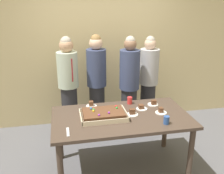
{
  "coord_description": "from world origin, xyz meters",
  "views": [
    {
      "loc": [
        -0.71,
        -2.86,
        2.24
      ],
      "look_at": [
        -0.09,
        0.15,
        1.15
      ],
      "focal_mm": 40.84,
      "sensor_mm": 36.0,
      "label": 1
    }
  ],
  "objects_px": {
    "party_table": "(121,122)",
    "drink_cup_nearest": "(166,120)",
    "person_green_shirt_behind": "(129,86)",
    "plated_slice_near_right": "(132,113)",
    "person_striped_tie_right": "(97,83)",
    "person_far_right_suit": "(148,82)",
    "plated_slice_far_left": "(153,103)",
    "plated_slice_far_right": "(91,105)",
    "drink_cup_middle": "(130,100)",
    "plated_slice_center_front": "(161,111)",
    "sheet_cake": "(104,114)",
    "cake_server_utensil": "(68,132)",
    "person_serving_front": "(69,86)",
    "plated_slice_near_left": "(141,108)"
  },
  "relations": [
    {
      "from": "party_table",
      "to": "drink_cup_middle",
      "type": "xyz_separation_m",
      "value": [
        0.21,
        0.37,
        0.14
      ]
    },
    {
      "from": "person_striped_tie_right",
      "to": "plated_slice_far_right",
      "type": "bearing_deg",
      "value": -10.0
    },
    {
      "from": "plated_slice_center_front",
      "to": "person_serving_front",
      "type": "bearing_deg",
      "value": 137.7
    },
    {
      "from": "plated_slice_near_right",
      "to": "drink_cup_nearest",
      "type": "bearing_deg",
      "value": -44.2
    },
    {
      "from": "plated_slice_far_right",
      "to": "drink_cup_middle",
      "type": "xyz_separation_m",
      "value": [
        0.55,
        -0.02,
        0.03
      ]
    },
    {
      "from": "plated_slice_far_left",
      "to": "person_far_right_suit",
      "type": "distance_m",
      "value": 0.87
    },
    {
      "from": "person_far_right_suit",
      "to": "person_green_shirt_behind",
      "type": "bearing_deg",
      "value": -20.74
    },
    {
      "from": "plated_slice_near_left",
      "to": "person_far_right_suit",
      "type": "xyz_separation_m",
      "value": [
        0.43,
        0.94,
        0.04
      ]
    },
    {
      "from": "person_serving_front",
      "to": "sheet_cake",
      "type": "bearing_deg",
      "value": 0.0
    },
    {
      "from": "party_table",
      "to": "person_serving_front",
      "type": "height_order",
      "value": "person_serving_front"
    },
    {
      "from": "drink_cup_middle",
      "to": "person_serving_front",
      "type": "xyz_separation_m",
      "value": [
        -0.83,
        0.67,
        0.04
      ]
    },
    {
      "from": "drink_cup_middle",
      "to": "party_table",
      "type": "bearing_deg",
      "value": -119.78
    },
    {
      "from": "sheet_cake",
      "to": "drink_cup_nearest",
      "type": "relative_size",
      "value": 5.87
    },
    {
      "from": "drink_cup_nearest",
      "to": "cake_server_utensil",
      "type": "xyz_separation_m",
      "value": [
        -1.17,
        0.03,
        -0.05
      ]
    },
    {
      "from": "party_table",
      "to": "person_green_shirt_behind",
      "type": "distance_m",
      "value": 0.97
    },
    {
      "from": "plated_slice_near_left",
      "to": "person_far_right_suit",
      "type": "bearing_deg",
      "value": 65.61
    },
    {
      "from": "plated_slice_near_right",
      "to": "person_far_right_suit",
      "type": "height_order",
      "value": "person_far_right_suit"
    },
    {
      "from": "sheet_cake",
      "to": "plated_slice_far_right",
      "type": "xyz_separation_m",
      "value": [
        -0.11,
        0.37,
        -0.02
      ]
    },
    {
      "from": "plated_slice_near_right",
      "to": "plated_slice_far_right",
      "type": "height_order",
      "value": "plated_slice_near_right"
    },
    {
      "from": "drink_cup_middle",
      "to": "cake_server_utensil",
      "type": "height_order",
      "value": "drink_cup_middle"
    },
    {
      "from": "drink_cup_nearest",
      "to": "person_striped_tie_right",
      "type": "xyz_separation_m",
      "value": [
        -0.63,
        1.45,
        0.04
      ]
    },
    {
      "from": "person_green_shirt_behind",
      "to": "person_far_right_suit",
      "type": "relative_size",
      "value": 1.02
    },
    {
      "from": "drink_cup_middle",
      "to": "person_serving_front",
      "type": "height_order",
      "value": "person_serving_front"
    },
    {
      "from": "plated_slice_near_right",
      "to": "cake_server_utensil",
      "type": "height_order",
      "value": "plated_slice_near_right"
    },
    {
      "from": "drink_cup_nearest",
      "to": "sheet_cake",
      "type": "bearing_deg",
      "value": 155.31
    },
    {
      "from": "person_green_shirt_behind",
      "to": "person_far_right_suit",
      "type": "distance_m",
      "value": 0.45
    },
    {
      "from": "party_table",
      "to": "plated_slice_near_right",
      "type": "xyz_separation_m",
      "value": [
        0.15,
        0.01,
        0.12
      ]
    },
    {
      "from": "party_table",
      "to": "person_striped_tie_right",
      "type": "relative_size",
      "value": 1.04
    },
    {
      "from": "plated_slice_center_front",
      "to": "drink_cup_middle",
      "type": "height_order",
      "value": "drink_cup_middle"
    },
    {
      "from": "party_table",
      "to": "plated_slice_far_right",
      "type": "xyz_separation_m",
      "value": [
        -0.34,
        0.38,
        0.12
      ]
    },
    {
      "from": "sheet_cake",
      "to": "person_striped_tie_right",
      "type": "relative_size",
      "value": 0.35
    },
    {
      "from": "plated_slice_center_front",
      "to": "drink_cup_middle",
      "type": "xyz_separation_m",
      "value": [
        -0.32,
        0.38,
        0.03
      ]
    },
    {
      "from": "sheet_cake",
      "to": "person_far_right_suit",
      "type": "xyz_separation_m",
      "value": [
        0.97,
        1.08,
        0.02
      ]
    },
    {
      "from": "sheet_cake",
      "to": "person_green_shirt_behind",
      "type": "xyz_separation_m",
      "value": [
        0.57,
        0.88,
        0.04
      ]
    },
    {
      "from": "party_table",
      "to": "drink_cup_nearest",
      "type": "height_order",
      "value": "drink_cup_nearest"
    },
    {
      "from": "drink_cup_nearest",
      "to": "person_serving_front",
      "type": "bearing_deg",
      "value": 129.2
    },
    {
      "from": "drink_cup_nearest",
      "to": "plated_slice_far_right",
      "type": "bearing_deg",
      "value": 139.57
    },
    {
      "from": "plated_slice_near_right",
      "to": "person_striped_tie_right",
      "type": "height_order",
      "value": "person_striped_tie_right"
    },
    {
      "from": "plated_slice_near_left",
      "to": "plated_slice_center_front",
      "type": "relative_size",
      "value": 1.0
    },
    {
      "from": "drink_cup_middle",
      "to": "person_striped_tie_right",
      "type": "distance_m",
      "value": 0.85
    },
    {
      "from": "plated_slice_far_left",
      "to": "drink_cup_nearest",
      "type": "distance_m",
      "value": 0.57
    },
    {
      "from": "party_table",
      "to": "plated_slice_center_front",
      "type": "distance_m",
      "value": 0.54
    },
    {
      "from": "party_table",
      "to": "person_far_right_suit",
      "type": "xyz_separation_m",
      "value": [
        0.75,
        1.1,
        0.15
      ]
    },
    {
      "from": "person_striped_tie_right",
      "to": "person_far_right_suit",
      "type": "height_order",
      "value": "person_striped_tie_right"
    },
    {
      "from": "person_serving_front",
      "to": "person_striped_tie_right",
      "type": "relative_size",
      "value": 1.0
    },
    {
      "from": "party_table",
      "to": "plated_slice_center_front",
      "type": "height_order",
      "value": "plated_slice_center_front"
    },
    {
      "from": "cake_server_utensil",
      "to": "person_far_right_suit",
      "type": "relative_size",
      "value": 0.12
    },
    {
      "from": "sheet_cake",
      "to": "person_far_right_suit",
      "type": "height_order",
      "value": "person_far_right_suit"
    },
    {
      "from": "person_striped_tie_right",
      "to": "cake_server_utensil",
      "type": "bearing_deg",
      "value": -16.73
    },
    {
      "from": "person_green_shirt_behind",
      "to": "plated_slice_near_right",
      "type": "bearing_deg",
      "value": 20.52
    }
  ]
}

